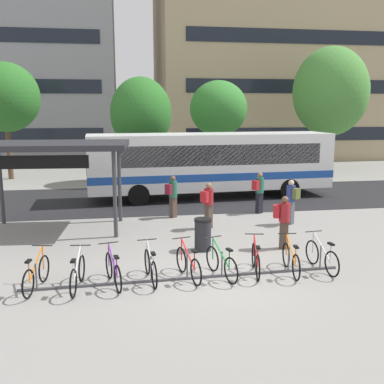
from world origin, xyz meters
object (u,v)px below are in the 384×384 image
Objects in this scene: parked_bicycle_white_1 at (78,274)px; parked_bicycle_silver_8 at (322,257)px; city_bus at (209,162)px; commuter_maroon_pack_4 at (173,194)px; parked_bicycle_red_6 at (256,260)px; trash_bin at (203,234)px; parked_bicycle_orange_0 at (36,275)px; transit_shelter at (52,149)px; parked_bicycle_silver_3 at (151,267)px; parked_bicycle_orange_7 at (291,260)px; street_tree_0 at (331,92)px; street_tree_3 at (5,98)px; parked_bicycle_red_4 at (188,265)px; commuter_red_pack_3 at (283,218)px; parked_bicycle_purple_2 at (113,271)px; commuter_red_pack_0 at (208,202)px; street_tree_2 at (141,114)px; parked_bicycle_green_5 at (221,263)px; street_tree_1 at (218,109)px; commuter_olive_pack_2 at (291,199)px; commuter_red_pack_1 at (259,190)px.

parked_bicycle_white_1 is 6.55m from parked_bicycle_silver_8.
commuter_maroon_pack_4 is at bearing 56.11° from city_bus.
parked_bicycle_red_6 is 2.47m from trash_bin.
parked_bicycle_orange_0 is 0.99× the size of parked_bicycle_white_1.
transit_shelter is (-6.74, -5.13, 1.23)m from city_bus.
parked_bicycle_silver_3 is 1.00× the size of parked_bicycle_orange_7.
street_tree_0 is 21.50m from street_tree_3.
parked_bicycle_silver_8 is at bearing -103.24° from commuter_maroon_pack_4.
parked_bicycle_red_4 is at bearing -94.80° from parked_bicycle_silver_3.
commuter_red_pack_3 reaches higher than parked_bicycle_silver_3.
street_tree_0 is at bearing 42.00° from transit_shelter.
parked_bicycle_silver_8 is at bearing 92.72° from city_bus.
trash_bin reaches higher than parked_bicycle_purple_2.
parked_bicycle_purple_2 is at bearing -166.64° from commuter_red_pack_0.
commuter_red_pack_0 reaches higher than parked_bicycle_purple_2.
commuter_red_pack_3 is at bearing -26.14° from parked_bicycle_red_6.
city_bus is 5.95m from commuter_red_pack_0.
parked_bicycle_orange_0 is 8.03m from commuter_maroon_pack_4.
parked_bicycle_silver_8 is at bearing -74.90° from street_tree_2.
commuter_maroon_pack_4 is (-3.01, 4.63, 0.01)m from commuter_red_pack_3.
street_tree_2 reaches higher than trash_bin.
parked_bicycle_green_5 is 1.62× the size of trash_bin.
parked_bicycle_purple_2 is 0.27× the size of street_tree_1.
parked_bicycle_orange_7 is 22.25m from street_tree_3.
parked_bicycle_red_4 is at bearing -78.43° from parked_bicycle_white_1.
commuter_olive_pack_2 is (6.68, 5.09, 0.62)m from parked_bicycle_purple_2.
commuter_olive_pack_2 is 1.68× the size of trash_bin.
street_tree_1 reaches higher than parked_bicycle_silver_8.
parked_bicycle_white_1 is at bearing 77.38° from parked_bicycle_green_5.
commuter_maroon_pack_4 is 1.68× the size of trash_bin.
parked_bicycle_silver_8 is (7.55, 0.18, 0.00)m from parked_bicycle_orange_0.
street_tree_0 is (8.06, 13.83, 4.55)m from commuter_olive_pack_2.
commuter_olive_pack_2 is (2.11, -5.64, -0.77)m from city_bus.
parked_bicycle_orange_7 is at bearing -58.06° from street_tree_3.
parked_bicycle_green_5 is 0.98× the size of parked_bicycle_red_6.
street_tree_0 is at bearing -33.24° from parked_bicycle_white_1.
street_tree_2 is at bearing 57.85° from commuter_red_pack_0.
parked_bicycle_green_5 is at bearing -144.10° from commuter_red_pack_1.
city_bus is 6.07m from commuter_olive_pack_2.
commuter_maroon_pack_4 is 9.59m from street_tree_2.
commuter_red_pack_0 is at bearing -22.93° from parked_bicycle_green_5.
commuter_olive_pack_2 is at bearing -89.59° from street_tree_1.
street_tree_3 is at bearing 113.26° from transit_shelter.
trash_bin reaches higher than parked_bicycle_white_1.
city_bus is 7.07× the size of parked_bicycle_white_1.
transit_shelter is (-7.85, 5.40, 2.62)m from parked_bicycle_silver_8.
street_tree_3 is (-10.15, 13.61, 4.08)m from commuter_red_pack_0.
parked_bicycle_orange_0 is at bearing 74.99° from parked_bicycle_green_5.
parked_bicycle_purple_2 is 1.00× the size of parked_bicycle_red_4.
commuter_red_pack_1 reaches higher than parked_bicycle_red_4.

